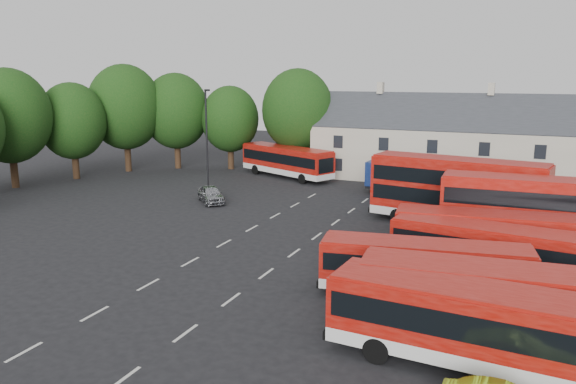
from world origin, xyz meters
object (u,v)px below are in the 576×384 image
object	(u,v)px
bus_row_a	(484,323)
bus_dd_south	(537,210)
silver_car	(211,194)
box_truck	(409,176)
lamppost	(207,138)

from	to	relation	value
bus_row_a	bus_dd_south	distance (m)	16.57
bus_row_a	silver_car	xyz separation A→B (m)	(-23.97, 20.28, -1.24)
bus_row_a	box_truck	xyz separation A→B (m)	(-8.96, 30.06, -0.15)
bus_dd_south	bus_row_a	bearing A→B (deg)	-98.45
bus_row_a	box_truck	world-z (taller)	bus_row_a
bus_dd_south	box_truck	bearing A→B (deg)	125.74
bus_row_a	lamppost	world-z (taller)	lamppost
bus_row_a	bus_dd_south	size ratio (longest dim) A/B	1.01
silver_car	lamppost	world-z (taller)	lamppost
box_truck	bus_dd_south	bearing A→B (deg)	-50.41
bus_dd_south	lamppost	xyz separation A→B (m)	(-28.21, 7.48, 2.42)
bus_row_a	lamppost	distance (m)	35.84
bus_dd_south	silver_car	size ratio (longest dim) A/B	2.72
silver_car	box_truck	bearing A→B (deg)	-11.68
bus_dd_south	silver_car	xyz separation A→B (m)	(-25.70, 3.82, -1.95)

